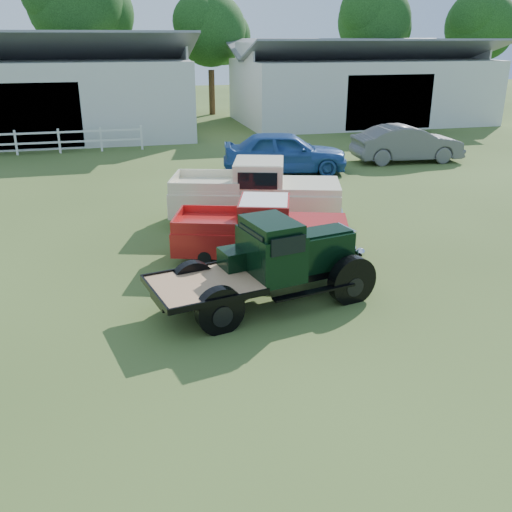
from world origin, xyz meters
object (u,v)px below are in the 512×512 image
object	(u,v)px
red_pickup	(261,230)
misc_car_blue	(285,152)
misc_car_grey	(407,144)
white_pickup	(255,193)
vintage_flatbed	(267,263)

from	to	relation	value
red_pickup	misc_car_blue	world-z (taller)	misc_car_blue
misc_car_blue	misc_car_grey	size ratio (longest dim) A/B	1.04
white_pickup	vintage_flatbed	bearing A→B (deg)	-84.50
misc_car_grey	vintage_flatbed	bearing A→B (deg)	145.45
misc_car_grey	misc_car_blue	bearing A→B (deg)	101.79
white_pickup	red_pickup	bearing A→B (deg)	-84.52
red_pickup	white_pickup	distance (m)	3.11
red_pickup	misc_car_blue	xyz separation A→B (m)	(3.57, 9.54, 0.06)
misc_car_blue	misc_car_grey	world-z (taller)	misc_car_blue
white_pickup	misc_car_blue	distance (m)	7.13
vintage_flatbed	misc_car_grey	bearing A→B (deg)	39.50
white_pickup	misc_car_grey	xyz separation A→B (m)	(9.05, 7.35, -0.14)
vintage_flatbed	misc_car_grey	size ratio (longest dim) A/B	0.95
red_pickup	white_pickup	size ratio (longest dim) A/B	0.86
red_pickup	misc_car_grey	xyz separation A→B (m)	(9.69, 10.39, -0.00)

